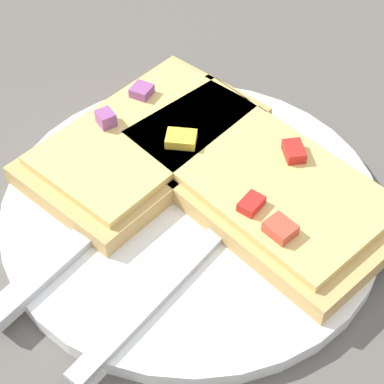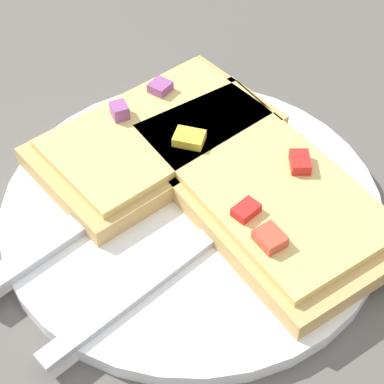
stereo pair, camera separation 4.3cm
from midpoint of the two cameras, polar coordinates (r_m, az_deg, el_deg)
ground_plane at (r=0.45m, az=2.76°, el=-2.06°), size 4.00×4.00×0.00m
plate at (r=0.44m, az=2.78°, el=-1.55°), size 0.26×0.26×0.01m
fork at (r=0.41m, az=3.94°, el=-4.57°), size 0.22×0.09×0.01m
knife at (r=0.43m, az=-6.35°, el=-2.51°), size 0.20×0.08×0.01m
pizza_slice_main at (r=0.44m, az=8.83°, el=0.50°), size 0.13×0.22×0.03m
pizza_slice_corner at (r=0.47m, az=-0.73°, el=4.81°), size 0.19×0.14×0.03m
crumb_scatter at (r=0.44m, az=2.03°, el=0.51°), size 0.02×0.03×0.01m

